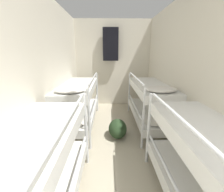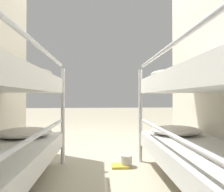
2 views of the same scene
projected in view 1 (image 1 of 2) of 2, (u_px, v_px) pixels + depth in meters
The scene contains 9 objects.
wall_left at pixel (36, 78), 2.08m from camera, with size 0.06×5.15×2.52m.
wall_right at pixel (197, 77), 2.13m from camera, with size 0.06×5.15×2.52m.
wall_back at pixel (113, 64), 4.55m from camera, with size 2.33×0.06×2.52m.
bunk_stack_left_near at pixel (28, 184), 1.19m from camera, with size 0.68×1.79×1.11m.
bunk_stack_right_near at pixel (218, 180), 1.22m from camera, with size 0.68×1.79×1.11m.
bunk_stack_left_far at pixel (79, 102), 3.20m from camera, with size 0.68×1.79×1.11m.
bunk_stack_right_far at pixel (150, 101), 3.23m from camera, with size 0.68×1.79×1.11m.
duffel_bag at pixel (118, 129), 2.91m from camera, with size 0.35×0.48×0.35m.
hanging_coat at pixel (111, 44), 4.25m from camera, with size 0.44×0.12×0.90m.
Camera 1 is at (-0.12, 0.42, 1.59)m, focal length 24.00 mm.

